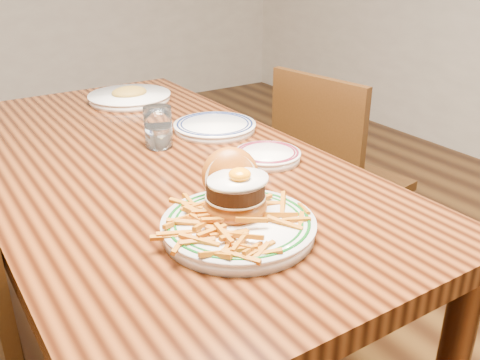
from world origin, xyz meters
TOP-DOWN VIEW (x-y plane):
  - table at (0.00, 0.00)m, footprint 0.85×1.60m
  - chair_right at (0.78, 0.11)m, footprint 0.46×0.46m
  - main_plate at (-0.01, -0.45)m, footprint 0.31×0.32m
  - side_plate at (0.26, -0.19)m, footprint 0.18×0.18m
  - rear_plate at (0.26, 0.09)m, footprint 0.25×0.25m
  - water_glass at (0.06, 0.06)m, footprint 0.08×0.08m
  - far_plate at (0.17, 0.54)m, footprint 0.29×0.29m

SIDE VIEW (x-z plane):
  - chair_right at x=0.78m, z-range 0.03..0.90m
  - table at x=0.00m, z-range 0.29..1.04m
  - rear_plate at x=0.26m, z-range 0.75..0.78m
  - side_plate at x=0.26m, z-range 0.75..0.78m
  - far_plate at x=0.17m, z-range 0.74..0.79m
  - main_plate at x=-0.01m, z-range 0.72..0.86m
  - water_glass at x=0.06m, z-range 0.74..0.86m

